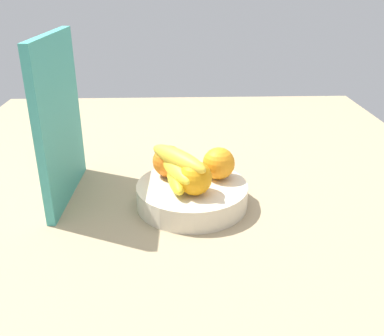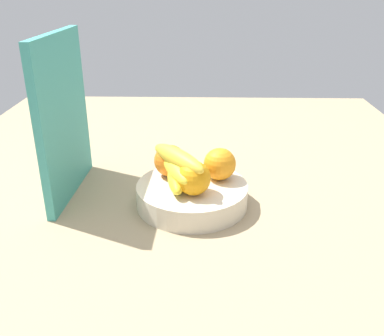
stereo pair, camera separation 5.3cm
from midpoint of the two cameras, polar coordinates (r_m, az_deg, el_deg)
ground_plane at (r=97.63cm, az=0.70°, el=-5.17°), size 180.00×140.00×3.00cm
fruit_bowl at (r=94.14cm, az=1.61°, el=-3.61°), size 24.33×24.33×4.94cm
orange_front_left at (r=94.61cm, az=5.32°, el=0.51°), size 7.17×7.17×7.17cm
orange_front_right at (r=95.96cm, az=-1.38°, el=0.96°), size 7.17×7.17×7.17cm
orange_center at (r=87.73cm, az=1.93°, el=-1.38°), size 7.17×7.17×7.17cm
banana_bunch at (r=91.43cm, az=-0.43°, el=0.16°), size 17.53×13.68×8.40cm
cutting_board at (r=97.88cm, az=-15.30°, el=6.48°), size 28.04×2.69×36.00cm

